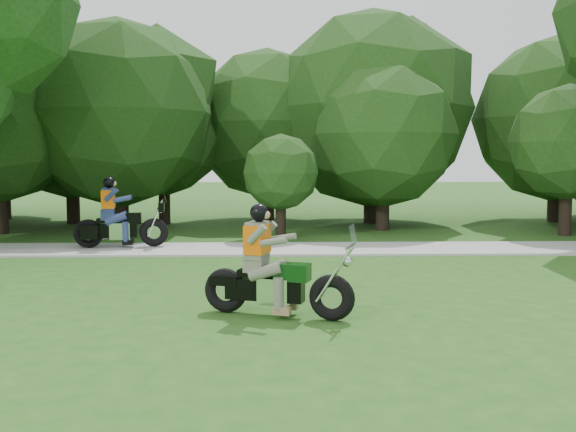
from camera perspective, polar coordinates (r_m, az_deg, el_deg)
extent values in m
plane|color=#214E16|center=(9.08, 8.37, -10.50)|extent=(100.00, 100.00, 0.00)
cube|color=#979792|center=(16.85, 3.72, -2.93)|extent=(60.00, 2.20, 0.06)
cylinder|color=black|center=(24.34, -1.81, 1.73)|extent=(0.48, 0.48, 1.80)
sphere|color=#173A11|center=(24.31, -1.83, 8.17)|extent=(5.65, 5.65, 5.65)
cylinder|color=black|center=(22.14, -24.20, 0.88)|extent=(0.44, 0.44, 1.80)
cylinder|color=black|center=(19.02, -0.65, -0.18)|extent=(0.31, 0.31, 1.23)
sphere|color=#173A11|center=(18.93, -0.66, 3.91)|extent=(2.28, 2.28, 2.28)
cylinder|color=black|center=(23.39, -10.93, 1.38)|extent=(0.41, 0.41, 1.72)
sphere|color=#173A11|center=(23.34, -11.03, 6.82)|extent=(4.17, 4.17, 4.17)
cylinder|color=black|center=(25.79, 22.62, 1.52)|extent=(0.51, 0.51, 1.80)
sphere|color=#173A11|center=(25.77, 22.86, 7.96)|extent=(6.14, 6.14, 6.14)
cylinder|color=black|center=(24.47, -18.57, 1.47)|extent=(0.46, 0.46, 1.80)
sphere|color=#173A11|center=(24.44, -18.76, 7.61)|extent=(5.30, 5.30, 5.30)
cylinder|color=black|center=(27.17, -23.97, 1.65)|extent=(0.52, 0.52, 1.80)
sphere|color=#173A11|center=(27.16, -24.21, 7.93)|extent=(6.39, 6.39, 6.39)
cylinder|color=black|center=(22.09, -14.64, 1.17)|extent=(0.51, 0.51, 1.80)
sphere|color=#173A11|center=(22.08, -14.83, 8.80)|extent=(6.28, 6.28, 6.28)
cylinder|color=black|center=(21.52, 23.43, 0.67)|extent=(0.38, 0.38, 1.71)
sphere|color=#173A11|center=(21.46, 23.63, 6.03)|extent=(3.56, 3.56, 3.56)
cylinder|color=black|center=(21.38, 8.42, 0.87)|extent=(0.44, 0.44, 1.59)
sphere|color=#173A11|center=(21.32, 8.50, 7.18)|extent=(4.79, 4.79, 4.79)
cylinder|color=black|center=(23.58, 7.42, 1.56)|extent=(0.56, 0.56, 1.80)
sphere|color=#173A11|center=(23.59, 7.52, 9.39)|extent=(7.14, 7.14, 7.14)
torus|color=black|center=(10.24, -5.56, -6.59)|extent=(0.74, 0.42, 0.71)
torus|color=black|center=(9.70, 3.92, -7.25)|extent=(0.74, 0.42, 0.71)
cube|color=black|center=(9.99, -2.08, -6.57)|extent=(1.25, 0.64, 0.32)
cube|color=silver|center=(9.93, -1.14, -6.64)|extent=(0.57, 0.49, 0.41)
cube|color=black|center=(9.79, 0.39, -5.00)|extent=(0.60, 0.46, 0.26)
cube|color=black|center=(9.98, -2.84, -5.04)|extent=(0.60, 0.48, 0.10)
cylinder|color=silver|center=(9.62, 4.17, -5.20)|extent=(0.53, 0.22, 0.84)
cylinder|color=silver|center=(9.49, 5.60, -2.69)|extent=(0.25, 0.62, 0.04)
cube|color=#5F6350|center=(9.96, -2.84, -4.23)|extent=(0.41, 0.46, 0.24)
cube|color=#5F6350|center=(9.90, -2.74, -2.16)|extent=(0.39, 0.49, 0.57)
cube|color=#F06104|center=(9.89, -2.74, -2.04)|extent=(0.43, 0.54, 0.45)
sphere|color=black|center=(9.84, -2.58, 0.29)|extent=(0.28, 0.28, 0.28)
torus|color=black|center=(17.51, -17.33, -1.50)|extent=(0.78, 0.32, 0.76)
torus|color=black|center=(17.36, -11.83, -1.43)|extent=(0.78, 0.32, 0.76)
cube|color=black|center=(17.43, -15.25, -1.30)|extent=(1.23, 0.43, 0.35)
cube|color=silver|center=(17.41, -14.70, -1.29)|extent=(0.57, 0.44, 0.43)
cube|color=black|center=(17.35, -13.85, -0.21)|extent=(0.60, 0.40, 0.28)
cube|color=black|center=(17.41, -15.72, -0.38)|extent=(0.61, 0.42, 0.11)
cylinder|color=silver|center=(17.32, -11.71, -0.18)|extent=(0.43, 0.11, 0.97)
cylinder|color=silver|center=(17.27, -11.14, 1.37)|extent=(0.14, 0.69, 0.04)
cube|color=black|center=(17.26, -17.26, -1.42)|extent=(0.47, 0.19, 0.37)
cube|color=black|center=(17.73, -17.05, -1.23)|extent=(0.47, 0.19, 0.37)
cube|color=navy|center=(17.40, -15.73, 0.11)|extent=(0.38, 0.45, 0.26)
cube|color=navy|center=(17.36, -15.69, 1.39)|extent=(0.34, 0.49, 0.61)
cube|color=#F06104|center=(17.36, -15.69, 1.46)|extent=(0.38, 0.54, 0.48)
sphere|color=black|center=(17.34, -15.62, 2.89)|extent=(0.30, 0.30, 0.30)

